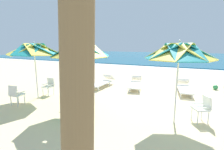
# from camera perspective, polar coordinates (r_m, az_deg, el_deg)

# --- Properties ---
(ground_plane) EXTENTS (80.00, 80.00, 0.00)m
(ground_plane) POSITION_cam_1_polar(r_m,az_deg,el_deg) (7.78, 19.48, -8.83)
(ground_plane) COLOR beige
(sea) EXTENTS (80.00, 36.00, 0.10)m
(sea) POSITION_cam_1_polar(r_m,az_deg,el_deg) (37.37, 24.53, 5.75)
(sea) COLOR #19607F
(sea) RESTS_ON ground
(surf_foam) EXTENTS (80.00, 0.70, 0.01)m
(surf_foam) POSITION_cam_1_polar(r_m,az_deg,el_deg) (19.15, 23.28, 2.12)
(surf_foam) COLOR white
(surf_foam) RESTS_ON ground
(beach_umbrella_0) EXTENTS (2.09, 2.09, 2.64)m
(beach_umbrella_0) POSITION_cam_1_polar(r_m,az_deg,el_deg) (5.37, 22.25, 7.30)
(beach_umbrella_0) COLOR silver
(beach_umbrella_0) RESTS_ON ground
(plastic_chair_0) EXTENTS (0.62, 0.60, 0.87)m
(plastic_chair_0) POSITION_cam_1_polar(r_m,az_deg,el_deg) (6.19, 28.93, -9.69)
(plastic_chair_0) COLOR white
(plastic_chair_0) RESTS_ON ground
(beach_umbrella_1) EXTENTS (2.13, 2.13, 2.70)m
(beach_umbrella_1) POSITION_cam_1_polar(r_m,az_deg,el_deg) (6.06, -10.70, 8.39)
(beach_umbrella_1) COLOR silver
(beach_umbrella_1) RESTS_ON ground
(plastic_chair_1) EXTENTS (0.63, 0.63, 0.87)m
(plastic_chair_1) POSITION_cam_1_polar(r_m,az_deg,el_deg) (7.10, -13.15, -6.12)
(plastic_chair_1) COLOR white
(plastic_chair_1) RESTS_ON ground
(plastic_chair_2) EXTENTS (0.58, 0.55, 0.87)m
(plastic_chair_2) POSITION_cam_1_polar(r_m,az_deg,el_deg) (5.77, -13.80, -10.04)
(plastic_chair_2) COLOR #2D8C4C
(plastic_chair_2) RESTS_ON ground
(beach_umbrella_2) EXTENTS (2.26, 2.26, 2.63)m
(beach_umbrella_2) POSITION_cam_1_polar(r_m,az_deg,el_deg) (8.22, -25.41, 7.88)
(beach_umbrella_2) COLOR silver
(beach_umbrella_2) RESTS_ON ground
(plastic_chair_3) EXTENTS (0.49, 0.52, 0.87)m
(plastic_chair_3) POSITION_cam_1_polar(r_m,az_deg,el_deg) (7.88, -30.41, -5.67)
(plastic_chair_3) COLOR white
(plastic_chair_3) RESTS_ON ground
(plastic_chair_4) EXTENTS (0.44, 0.47, 0.87)m
(plastic_chair_4) POSITION_cam_1_polar(r_m,az_deg,el_deg) (8.83, -21.04, -3.31)
(plastic_chair_4) COLOR white
(plastic_chair_4) RESTS_ON ground
(sun_lounger_1) EXTENTS (0.93, 2.21, 0.62)m
(sun_lounger_1) POSITION_cam_1_polar(r_m,az_deg,el_deg) (9.40, 23.87, -4.05)
(sun_lounger_1) COLOR white
(sun_lounger_1) RESTS_ON ground
(sun_lounger_2) EXTENTS (1.11, 2.23, 0.62)m
(sun_lounger_2) POSITION_cam_1_polar(r_m,az_deg,el_deg) (9.60, 8.18, -2.96)
(sun_lounger_2) COLOR white
(sun_lounger_2) RESTS_ON ground
(sun_lounger_3) EXTENTS (0.70, 2.17, 0.62)m
(sun_lounger_3) POSITION_cam_1_polar(r_m,az_deg,el_deg) (9.86, -3.42, -2.52)
(sun_lounger_3) COLOR white
(sun_lounger_3) RESTS_ON ground
(beach_ball) EXTENTS (0.26, 0.26, 0.26)m
(beach_ball) POSITION_cam_1_polar(r_m,az_deg,el_deg) (10.96, 32.25, -3.62)
(beach_ball) COLOR #2D8C4C
(beach_ball) RESTS_ON ground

